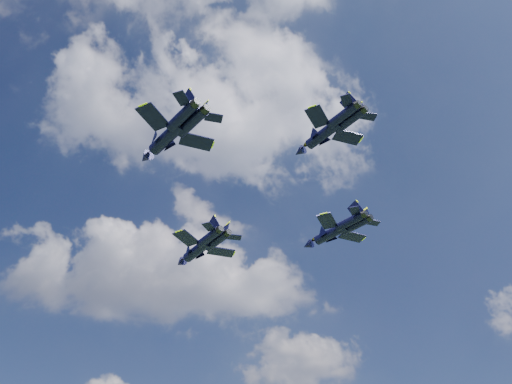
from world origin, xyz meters
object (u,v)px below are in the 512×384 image
(jet_right, at_px, (329,234))
(jet_slot, at_px, (321,135))
(jet_lead, at_px, (196,251))
(jet_left, at_px, (165,139))

(jet_right, bearing_deg, jet_slot, -143.05)
(jet_lead, relative_size, jet_right, 1.11)
(jet_left, bearing_deg, jet_slot, -41.84)
(jet_right, relative_size, jet_slot, 1.11)
(jet_right, distance_m, jet_slot, 27.20)
(jet_left, bearing_deg, jet_right, 1.59)
(jet_left, xyz_separation_m, jet_slot, (24.37, -1.40, 0.60))
(jet_right, height_order, jet_slot, jet_slot)
(jet_left, distance_m, jet_slot, 24.42)
(jet_right, bearing_deg, jet_lead, 127.05)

